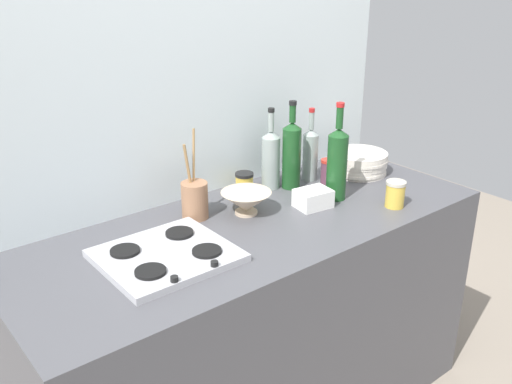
% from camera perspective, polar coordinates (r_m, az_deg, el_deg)
% --- Properties ---
extents(counter_block, '(1.80, 0.70, 0.90)m').
position_cam_1_polar(counter_block, '(2.30, -0.00, -13.25)').
color(counter_block, '#4C4C51').
rests_on(counter_block, ground).
extents(backsplash_panel, '(1.90, 0.06, 2.38)m').
position_cam_1_polar(backsplash_panel, '(2.26, -6.11, 6.91)').
color(backsplash_panel, silver).
rests_on(backsplash_panel, ground).
extents(stovetop_hob, '(0.40, 0.36, 0.04)m').
position_cam_1_polar(stovetop_hob, '(1.84, -8.94, -6.26)').
color(stovetop_hob, '#B2B2B7').
rests_on(stovetop_hob, counter_block).
extents(plate_stack, '(0.25, 0.25, 0.10)m').
position_cam_1_polar(plate_stack, '(2.56, 10.23, 2.90)').
color(plate_stack, silver).
rests_on(plate_stack, counter_block).
extents(wine_bottle_leftmost, '(0.08, 0.08, 0.37)m').
position_cam_1_polar(wine_bottle_leftmost, '(2.34, 3.57, 3.83)').
color(wine_bottle_leftmost, '#19471E').
rests_on(wine_bottle_leftmost, counter_block).
extents(wine_bottle_mid_left, '(0.08, 0.08, 0.34)m').
position_cam_1_polar(wine_bottle_mid_left, '(2.34, 1.48, 3.37)').
color(wine_bottle_mid_left, gray).
rests_on(wine_bottle_mid_left, counter_block).
extents(wine_bottle_mid_right, '(0.06, 0.06, 0.31)m').
position_cam_1_polar(wine_bottle_mid_right, '(2.44, 5.45, 3.86)').
color(wine_bottle_mid_right, gray).
rests_on(wine_bottle_mid_right, counter_block).
extents(wine_bottle_rightmost, '(0.08, 0.08, 0.39)m').
position_cam_1_polar(wine_bottle_rightmost, '(2.24, 8.10, 2.96)').
color(wine_bottle_rightmost, '#19471E').
rests_on(wine_bottle_rightmost, counter_block).
extents(mixing_bowl, '(0.19, 0.19, 0.09)m').
position_cam_1_polar(mixing_bowl, '(2.12, -0.99, -0.99)').
color(mixing_bowl, beige).
rests_on(mixing_bowl, counter_block).
extents(butter_dish, '(0.14, 0.12, 0.07)m').
position_cam_1_polar(butter_dish, '(2.19, 5.72, -0.65)').
color(butter_dish, white).
rests_on(butter_dish, counter_block).
extents(utensil_crock, '(0.10, 0.10, 0.33)m').
position_cam_1_polar(utensil_crock, '(2.09, -6.15, -0.73)').
color(utensil_crock, '#996B4C').
rests_on(utensil_crock, counter_block).
extents(condiment_jar_front, '(0.06, 0.06, 0.11)m').
position_cam_1_polar(condiment_jar_front, '(2.42, 7.12, 2.06)').
color(condiment_jar_front, '#66384C').
rests_on(condiment_jar_front, counter_block).
extents(condiment_jar_rear, '(0.08, 0.08, 0.08)m').
position_cam_1_polar(condiment_jar_rear, '(2.33, -1.17, 1.01)').
color(condiment_jar_rear, gold).
rests_on(condiment_jar_rear, counter_block).
extents(condiment_jar_spare, '(0.08, 0.08, 0.10)m').
position_cam_1_polar(condiment_jar_spare, '(2.24, 13.73, -0.19)').
color(condiment_jar_spare, gold).
rests_on(condiment_jar_spare, counter_block).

